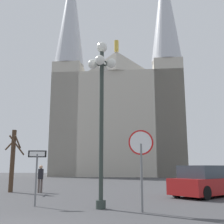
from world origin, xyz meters
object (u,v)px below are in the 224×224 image
at_px(stop_sign, 141,153).
at_px(one_way_arrow_sign, 37,169).
at_px(street_lamp, 102,91).
at_px(pedestrian_walking, 41,176).
at_px(bare_tree, 13,159).
at_px(cathedral, 119,109).
at_px(parked_car_near_red, 206,182).

bearing_deg(stop_sign, one_way_arrow_sign, 169.70).
relative_size(street_lamp, pedestrian_walking, 4.06).
distance_m(bare_tree, pedestrian_walking, 2.10).
xyz_separation_m(bare_tree, pedestrian_walking, (1.84, -0.03, -1.00)).
relative_size(street_lamp, bare_tree, 1.72).
relative_size(stop_sign, street_lamp, 0.43).
bearing_deg(pedestrian_walking, cathedral, 88.70).
height_order(street_lamp, parked_car_near_red, street_lamp).
relative_size(street_lamp, parked_car_near_red, 1.51).
distance_m(parked_car_near_red, pedestrian_walking, 9.22).
height_order(street_lamp, bare_tree, street_lamp).
bearing_deg(pedestrian_walking, stop_sign, -44.73).
relative_size(stop_sign, one_way_arrow_sign, 1.30).
bearing_deg(stop_sign, pedestrian_walking, 135.27).
distance_m(one_way_arrow_sign, pedestrian_walking, 5.86).
height_order(parked_car_near_red, pedestrian_walking, pedestrian_walking).
bearing_deg(cathedral, pedestrian_walking, -91.30).
xyz_separation_m(cathedral, one_way_arrow_sign, (1.46, -35.25, -9.60)).
bearing_deg(pedestrian_walking, bare_tree, 179.09).
xyz_separation_m(stop_sign, bare_tree, (-8.09, 6.21, -0.00)).
xyz_separation_m(stop_sign, parked_car_near_red, (2.95, 5.37, -1.23)).
height_order(stop_sign, one_way_arrow_sign, stop_sign).
distance_m(cathedral, street_lamp, 36.32).
bearing_deg(one_way_arrow_sign, parked_car_near_red, 33.27).
xyz_separation_m(street_lamp, bare_tree, (-6.58, 5.69, -2.42)).
distance_m(stop_sign, pedestrian_walking, 8.84).
bearing_deg(bare_tree, one_way_arrow_sign, -53.94).
xyz_separation_m(cathedral, parked_car_near_red, (8.51, -30.63, -10.27)).
bearing_deg(street_lamp, one_way_arrow_sign, 175.15).
distance_m(street_lamp, bare_tree, 9.03).
bearing_deg(one_way_arrow_sign, street_lamp, -4.85).
height_order(bare_tree, parked_car_near_red, bare_tree).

